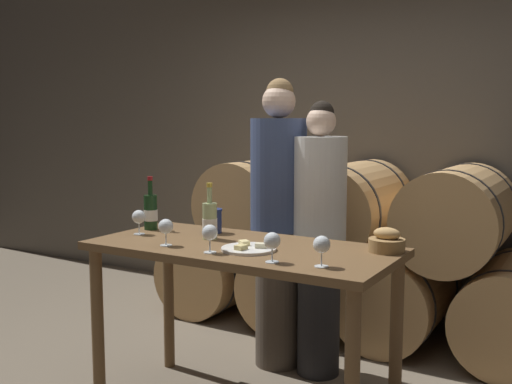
# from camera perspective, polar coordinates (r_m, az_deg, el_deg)

# --- Properties ---
(stone_wall_back) EXTENTS (10.00, 0.12, 3.20)m
(stone_wall_back) POSITION_cam_1_polar(r_m,az_deg,el_deg) (4.80, 11.82, 7.91)
(stone_wall_back) COLOR #60594F
(stone_wall_back) RESTS_ON ground_plane
(barrel_stack) EXTENTS (2.84, 0.95, 1.21)m
(barrel_stack) POSITION_cam_1_polar(r_m,az_deg,el_deg) (4.34, 8.96, -5.73)
(barrel_stack) COLOR tan
(barrel_stack) RESTS_ON ground_plane
(tasting_table) EXTENTS (1.53, 0.71, 0.88)m
(tasting_table) POSITION_cam_1_polar(r_m,az_deg,el_deg) (3.00, -1.37, -7.44)
(tasting_table) COLOR brown
(tasting_table) RESTS_ON ground_plane
(person_left) EXTENTS (0.34, 0.34, 1.75)m
(person_left) POSITION_cam_1_polar(r_m,az_deg,el_deg) (3.61, 2.14, -2.81)
(person_left) COLOR #4C4238
(person_left) RESTS_ON ground_plane
(person_right) EXTENTS (0.30, 0.30, 1.61)m
(person_right) POSITION_cam_1_polar(r_m,az_deg,el_deg) (3.51, 6.08, -4.31)
(person_right) COLOR #232326
(person_right) RESTS_ON ground_plane
(wine_bottle_red) EXTENTS (0.08, 0.08, 0.30)m
(wine_bottle_red) POSITION_cam_1_polar(r_m,az_deg,el_deg) (3.43, -10.00, -1.86)
(wine_bottle_red) COLOR #193819
(wine_bottle_red) RESTS_ON tasting_table
(wine_bottle_white) EXTENTS (0.08, 0.08, 0.29)m
(wine_bottle_white) POSITION_cam_1_polar(r_m,az_deg,el_deg) (3.11, -4.43, -2.72)
(wine_bottle_white) COLOR #ADBC7F
(wine_bottle_white) RESTS_ON tasting_table
(blue_crock) EXTENTS (0.11, 0.11, 0.13)m
(blue_crock) POSITION_cam_1_polar(r_m,az_deg,el_deg) (3.29, -4.15, -2.65)
(blue_crock) COLOR navy
(blue_crock) RESTS_ON tasting_table
(bread_basket) EXTENTS (0.17, 0.17, 0.12)m
(bread_basket) POSITION_cam_1_polar(r_m,az_deg,el_deg) (2.88, 12.35, -4.71)
(bread_basket) COLOR olive
(bread_basket) RESTS_ON tasting_table
(cheese_plate) EXTENTS (0.26, 0.26, 0.04)m
(cheese_plate) POSITION_cam_1_polar(r_m,az_deg,el_deg) (2.85, -0.69, -5.39)
(cheese_plate) COLOR white
(cheese_plate) RESTS_ON tasting_table
(wine_glass_far_left) EXTENTS (0.07, 0.07, 0.13)m
(wine_glass_far_left) POSITION_cam_1_polar(r_m,az_deg,el_deg) (3.29, -11.10, -2.39)
(wine_glass_far_left) COLOR white
(wine_glass_far_left) RESTS_ON tasting_table
(wine_glass_left) EXTENTS (0.07, 0.07, 0.13)m
(wine_glass_left) POSITION_cam_1_polar(r_m,az_deg,el_deg) (2.97, -8.59, -3.33)
(wine_glass_left) COLOR white
(wine_glass_left) RESTS_ON tasting_table
(wine_glass_center) EXTENTS (0.07, 0.07, 0.13)m
(wine_glass_center) POSITION_cam_1_polar(r_m,az_deg,el_deg) (2.79, -4.42, -3.93)
(wine_glass_center) COLOR white
(wine_glass_center) RESTS_ON tasting_table
(wine_glass_right) EXTENTS (0.07, 0.07, 0.13)m
(wine_glass_right) POSITION_cam_1_polar(r_m,az_deg,el_deg) (2.60, 1.55, -4.73)
(wine_glass_right) COLOR white
(wine_glass_right) RESTS_ON tasting_table
(wine_glass_far_right) EXTENTS (0.07, 0.07, 0.13)m
(wine_glass_far_right) POSITION_cam_1_polar(r_m,az_deg,el_deg) (2.53, 6.28, -5.06)
(wine_glass_far_right) COLOR white
(wine_glass_far_right) RESTS_ON tasting_table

